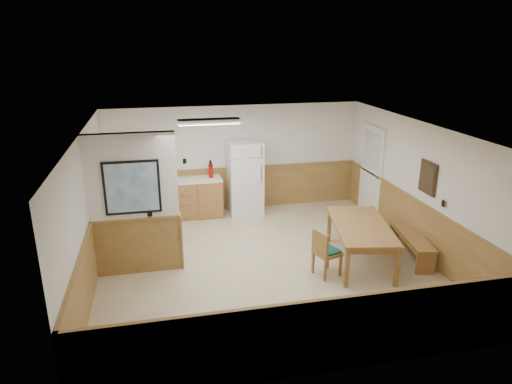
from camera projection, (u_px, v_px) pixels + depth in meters
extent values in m
plane|color=#C5B88D|center=(265.00, 263.00, 8.44)|extent=(6.00, 6.00, 0.00)
cube|color=white|center=(266.00, 129.00, 7.64)|extent=(6.00, 6.00, 0.02)
cube|color=white|center=(236.00, 158.00, 10.81)|extent=(6.00, 0.02, 2.50)
cube|color=white|center=(419.00, 188.00, 8.65)|extent=(0.02, 6.00, 2.50)
cube|color=white|center=(86.00, 213.00, 7.43)|extent=(0.02, 6.00, 2.50)
cube|color=#A97D43|center=(236.00, 188.00, 11.04)|extent=(6.00, 0.04, 1.00)
cube|color=#A97D43|center=(413.00, 225.00, 8.89)|extent=(0.04, 6.00, 1.00)
cube|color=#A97D43|center=(93.00, 254.00, 7.67)|extent=(0.04, 6.00, 1.00)
cube|color=white|center=(132.00, 177.00, 7.60)|extent=(1.50, 0.15, 1.50)
cube|color=#A97D43|center=(138.00, 245.00, 8.00)|extent=(1.50, 0.17, 1.00)
cube|color=black|center=(132.00, 187.00, 7.56)|extent=(0.92, 0.03, 0.92)
cube|color=white|center=(132.00, 188.00, 7.55)|extent=(0.84, 0.01, 0.84)
cube|color=#9D6C37|center=(192.00, 198.00, 10.56)|extent=(1.40, 0.60, 0.86)
cube|color=#9D6C37|center=(126.00, 203.00, 10.25)|extent=(0.06, 0.60, 0.86)
cube|color=#9D6C37|center=(160.00, 201.00, 10.41)|extent=(0.06, 0.60, 0.86)
cube|color=white|center=(173.00, 181.00, 10.33)|extent=(2.20, 0.60, 0.04)
cube|color=white|center=(172.00, 174.00, 10.58)|extent=(2.20, 0.02, 0.10)
cube|color=white|center=(371.00, 172.00, 10.48)|extent=(0.05, 1.02, 2.15)
cube|color=white|center=(371.00, 172.00, 10.47)|extent=(0.04, 0.90, 2.05)
cube|color=silver|center=(372.00, 150.00, 10.30)|extent=(0.02, 0.76, 0.80)
cube|color=white|center=(144.00, 151.00, 10.27)|extent=(0.80, 0.03, 1.00)
cube|color=white|center=(144.00, 151.00, 10.26)|extent=(0.70, 0.01, 0.90)
cube|color=#382416|center=(428.00, 178.00, 8.27)|extent=(0.03, 0.50, 0.60)
cube|color=black|center=(427.00, 178.00, 8.27)|extent=(0.01, 0.42, 0.52)
cube|color=white|center=(209.00, 121.00, 8.69)|extent=(1.20, 0.30, 0.08)
cube|color=white|center=(209.00, 123.00, 8.71)|extent=(1.15, 0.25, 0.01)
cube|color=white|center=(245.00, 178.00, 10.63)|extent=(0.77, 0.70, 1.74)
cube|color=silver|center=(261.00, 151.00, 10.13)|extent=(0.03, 0.02, 0.22)
cube|color=silver|center=(261.00, 174.00, 10.30)|extent=(0.03, 0.02, 0.41)
cube|color=#A5673C|center=(361.00, 226.00, 8.26)|extent=(1.33, 2.07, 0.05)
cube|color=#A5673C|center=(361.00, 230.00, 8.29)|extent=(1.21, 1.95, 0.10)
cube|color=#A5673C|center=(347.00, 268.00, 7.53)|extent=(0.08, 0.08, 0.70)
cube|color=#A5673C|center=(329.00, 226.00, 9.23)|extent=(0.08, 0.08, 0.70)
cube|color=#A5673C|center=(397.00, 268.00, 7.54)|extent=(0.08, 0.08, 0.70)
cube|color=#A5673C|center=(370.00, 225.00, 9.24)|extent=(0.08, 0.08, 0.70)
cube|color=#A5673C|center=(412.00, 234.00, 8.64)|extent=(0.63, 1.65, 0.05)
cube|color=#A5673C|center=(433.00, 263.00, 8.01)|extent=(0.34, 0.12, 0.40)
cube|color=#A5673C|center=(391.00, 230.00, 9.41)|extent=(0.34, 0.12, 0.40)
cube|color=#A5673C|center=(327.00, 253.00, 7.91)|extent=(0.50, 0.50, 0.06)
cube|color=#11564A|center=(327.00, 250.00, 7.89)|extent=(0.45, 0.45, 0.03)
cube|color=#A5673C|center=(320.00, 243.00, 7.75)|extent=(0.17, 0.39, 0.40)
cube|color=#11564A|center=(312.00, 245.00, 7.67)|extent=(0.13, 0.33, 0.34)
cube|color=#A5673C|center=(325.00, 271.00, 7.76)|extent=(0.05, 0.05, 0.39)
cube|color=#A5673C|center=(313.00, 263.00, 8.03)|extent=(0.05, 0.05, 0.39)
cube|color=#A5673C|center=(340.00, 266.00, 7.92)|extent=(0.05, 0.05, 0.39)
cube|color=#A5673C|center=(328.00, 258.00, 8.20)|extent=(0.05, 0.05, 0.39)
cylinder|color=#AB1109|center=(211.00, 171.00, 10.47)|extent=(0.11, 0.11, 0.33)
cylinder|color=black|center=(210.00, 162.00, 10.40)|extent=(0.06, 0.06, 0.07)
cylinder|color=#17832D|center=(143.00, 178.00, 10.14)|extent=(0.07, 0.07, 0.19)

